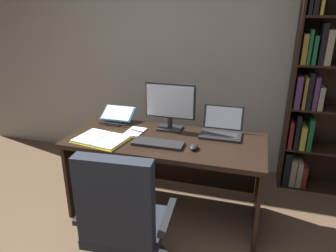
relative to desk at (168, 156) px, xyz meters
The scene contains 12 objects.
wall_back 1.38m from the desk, 93.17° to the left, with size 5.65×0.12×2.90m, color #B2ADA3.
desk is the anchor object (origin of this frame).
bookshelf 1.65m from the desk, 30.98° to the left, with size 0.89×0.31×2.16m.
office_chair 0.90m from the desk, 92.74° to the right, with size 0.64×0.60×1.01m.
monitor 0.45m from the desk, 98.44° to the left, with size 0.46×0.16×0.43m.
laptop 0.54m from the desk, 19.71° to the left, with size 0.35×0.30×0.23m.
keyboard 0.30m from the desk, 96.38° to the right, with size 0.42×0.15×0.02m, color #232326.
computer_mouse 0.41m from the desk, 36.72° to the right, with size 0.06×0.10×0.04m, color #232326.
reading_stand_with_book 0.66m from the desk, 160.44° to the left, with size 0.31×0.24×0.13m.
open_binder 0.61m from the desk, 153.32° to the right, with size 0.47×0.38×0.02m.
notepad 0.37m from the desk, behind, with size 0.15×0.21×0.01m, color white.
pen 0.36m from the desk, behind, with size 0.01×0.01×0.14m, color navy.
Camera 1 is at (0.77, -1.10, 1.81)m, focal length 33.38 mm.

